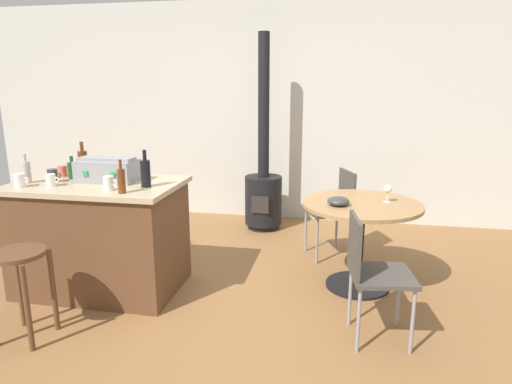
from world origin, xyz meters
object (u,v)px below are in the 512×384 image
(folding_chair_far, at_px, (335,206))
(bottle_2, at_px, (146,173))
(cup_4, at_px, (51,180))
(dining_table, at_px, (361,223))
(wine_glass, at_px, (388,190))
(serving_bowl, at_px, (338,201))
(folding_chair_near, at_px, (372,268))
(cup_1, at_px, (109,183))
(cup_0, at_px, (63,171))
(cup_2, at_px, (20,180))
(toolbox, at_px, (107,170))
(bottle_3, at_px, (26,172))
(wood_stove, at_px, (263,185))
(bottle_4, at_px, (83,162))
(cup_3, at_px, (53,176))
(kitchen_island, at_px, (101,236))
(wooden_stool, at_px, (20,274))
(bottle_1, at_px, (72,170))
(bottle_0, at_px, (121,180))

(folding_chair_far, bearing_deg, bottle_2, -140.72)
(cup_4, bearing_deg, dining_table, 14.19)
(wine_glass, height_order, serving_bowl, wine_glass)
(folding_chair_near, distance_m, cup_1, 1.99)
(cup_0, height_order, cup_2, cup_2)
(toolbox, xyz_separation_m, serving_bowl, (1.86, 0.24, -0.23))
(cup_0, bearing_deg, wine_glass, 6.38)
(cup_1, relative_size, cup_2, 0.90)
(dining_table, distance_m, bottle_3, 2.76)
(dining_table, distance_m, toolbox, 2.13)
(dining_table, distance_m, cup_4, 2.51)
(wood_stove, distance_m, bottle_4, 2.12)
(toolbox, height_order, cup_3, toolbox)
(kitchen_island, distance_m, wooden_stool, 0.82)
(dining_table, distance_m, bottle_1, 2.47)
(folding_chair_near, relative_size, cup_3, 7.58)
(wooden_stool, distance_m, bottle_0, 0.90)
(kitchen_island, height_order, cup_3, cup_3)
(dining_table, height_order, bottle_2, bottle_2)
(bottle_0, xyz_separation_m, cup_0, (-0.79, 0.46, -0.05))
(folding_chair_near, distance_m, toolbox, 2.20)
(folding_chair_far, bearing_deg, wine_glass, -56.13)
(folding_chair_far, relative_size, bottle_0, 3.50)
(serving_bowl, bearing_deg, cup_3, -171.31)
(cup_0, relative_size, cup_1, 1.06)
(cup_2, bearing_deg, cup_0, 79.92)
(bottle_0, xyz_separation_m, bottle_3, (-0.92, 0.18, -0.00))
(dining_table, distance_m, wine_glass, 0.35)
(bottle_3, bearing_deg, bottle_0, -10.93)
(wooden_stool, relative_size, folding_chair_near, 0.73)
(cup_0, bearing_deg, bottle_2, -15.34)
(cup_1, bearing_deg, bottle_3, 171.57)
(kitchen_island, xyz_separation_m, cup_0, (-0.41, 0.17, 0.50))
(cup_0, bearing_deg, bottle_3, -113.86)
(bottle_4, bearing_deg, bottle_2, -25.08)
(folding_chair_near, bearing_deg, folding_chair_far, 99.93)
(dining_table, xyz_separation_m, bottle_2, (-1.66, -0.49, 0.46))
(bottle_3, relative_size, cup_0, 2.07)
(bottle_4, distance_m, cup_1, 0.73)
(bottle_0, relative_size, cup_1, 2.30)
(wood_stove, distance_m, bottle_2, 2.07)
(cup_0, distance_m, cup_4, 0.38)
(toolbox, bearing_deg, folding_chair_near, -12.01)
(wooden_stool, distance_m, serving_bowl, 2.36)
(kitchen_island, relative_size, folding_chair_far, 1.55)
(kitchen_island, height_order, dining_table, kitchen_island)
(dining_table, relative_size, cup_2, 8.11)
(cup_1, bearing_deg, kitchen_island, 136.66)
(dining_table, xyz_separation_m, bottle_0, (-1.75, -0.71, 0.45))
(bottle_2, relative_size, cup_1, 2.68)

